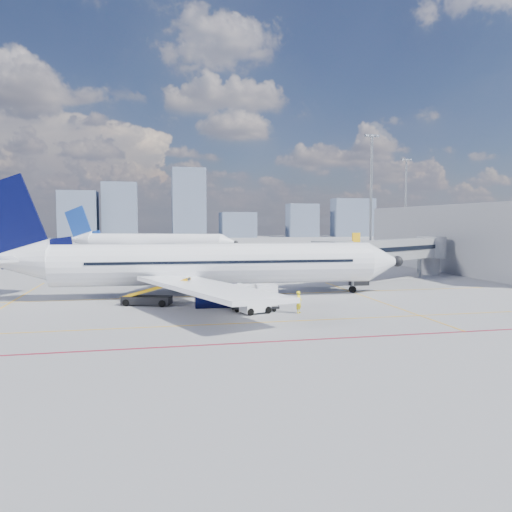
{
  "coord_description": "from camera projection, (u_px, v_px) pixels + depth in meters",
  "views": [
    {
      "loc": [
        -7.15,
        -42.07,
        7.59
      ],
      "look_at": [
        3.52,
        8.08,
        4.0
      ],
      "focal_mm": 35.0,
      "sensor_mm": 36.0,
      "label": 1
    }
  ],
  "objects": [
    {
      "name": "floodlight_mast_ne",
      "position": [
        371.0,
        192.0,
        103.67
      ],
      "size": [
        3.2,
        0.61,
        25.45
      ],
      "color": "gray",
      "rests_on": "ground"
    },
    {
      "name": "ground",
      "position": [
        236.0,
        309.0,
        43.06
      ],
      "size": [
        420.0,
        420.0,
        0.0
      ],
      "primitive_type": "plane",
      "color": "gray",
      "rests_on": "ground"
    },
    {
      "name": "terminal_block",
      "position": [
        464.0,
        238.0,
        76.38
      ],
      "size": [
        10.0,
        42.0,
        10.0
      ],
      "color": "#92949A",
      "rests_on": "ground"
    },
    {
      "name": "main_aircraft",
      "position": [
        198.0,
        265.0,
        49.99
      ],
      "size": [
        42.91,
        37.37,
        12.51
      ],
      "rotation": [
        0.0,
        0.0,
        -0.05
      ],
      "color": "white",
      "rests_on": "ground"
    },
    {
      "name": "floodlight_mast_far",
      "position": [
        406.0,
        200.0,
        143.42
      ],
      "size": [
        3.2,
        0.61,
        25.45
      ],
      "color": "gray",
      "rests_on": "ground"
    },
    {
      "name": "baggage_tug",
      "position": [
        254.0,
        304.0,
        40.9
      ],
      "size": [
        2.66,
        2.14,
        1.63
      ],
      "rotation": [
        0.0,
        0.0,
        0.36
      ],
      "color": "white",
      "rests_on": "ground"
    },
    {
      "name": "distant_skyline",
      "position": [
        141.0,
        215.0,
        225.4
      ],
      "size": [
        241.61,
        15.07,
        31.76
      ],
      "color": "slate",
      "rests_on": "ground"
    },
    {
      "name": "jet_bridge",
      "position": [
        393.0,
        251.0,
        64.18
      ],
      "size": [
        23.55,
        15.78,
        6.3
      ],
      "color": "#92949A",
      "rests_on": "ground"
    },
    {
      "name": "cargo_dolly",
      "position": [
        255.0,
        296.0,
        42.29
      ],
      "size": [
        4.18,
        2.19,
        2.2
      ],
      "rotation": [
        0.0,
        0.0,
        -0.1
      ],
      "color": "black",
      "rests_on": "ground"
    },
    {
      "name": "ramp_worker",
      "position": [
        299.0,
        302.0,
        41.16
      ],
      "size": [
        0.76,
        0.8,
        1.84
      ],
      "primitive_type": "imported",
      "rotation": [
        0.0,
        0.0,
        0.9
      ],
      "color": "yellow",
      "rests_on": "ground"
    },
    {
      "name": "belt_loader",
      "position": [
        148.0,
        298.0,
        44.97
      ],
      "size": [
        6.32,
        3.32,
        2.56
      ],
      "rotation": [
        0.0,
        0.0,
        -0.33
      ],
      "color": "black",
      "rests_on": "ground"
    },
    {
      "name": "apron_markings",
      "position": [
        237.0,
        318.0,
        39.13
      ],
      "size": [
        90.0,
        35.12,
        0.01
      ],
      "color": "#ECA60C",
      "rests_on": "ground"
    },
    {
      "name": "second_aircraft",
      "position": [
        148.0,
        243.0,
        101.4
      ],
      "size": [
        35.36,
        29.96,
        10.85
      ],
      "rotation": [
        0.0,
        0.0,
        -0.37
      ],
      "color": "white",
      "rests_on": "ground"
    }
  ]
}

